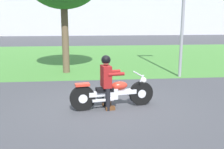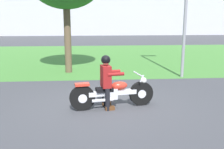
% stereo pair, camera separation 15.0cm
% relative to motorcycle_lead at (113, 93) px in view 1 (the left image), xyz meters
% --- Properties ---
extents(ground, '(120.00, 120.00, 0.00)m').
position_rel_motorcycle_lead_xyz_m(ground, '(-0.22, 0.10, -0.40)').
color(ground, '#424247').
extents(grass_verge, '(60.00, 12.00, 0.01)m').
position_rel_motorcycle_lead_xyz_m(grass_verge, '(-0.22, 9.13, -0.39)').
color(grass_verge, '#478438').
rests_on(grass_verge, ground).
extents(motorcycle_lead, '(2.23, 0.73, 0.88)m').
position_rel_motorcycle_lead_xyz_m(motorcycle_lead, '(0.00, 0.00, 0.00)').
color(motorcycle_lead, black).
rests_on(motorcycle_lead, ground).
extents(rider_lead, '(0.60, 0.53, 1.41)m').
position_rel_motorcycle_lead_xyz_m(rider_lead, '(-0.17, -0.03, 0.42)').
color(rider_lead, black).
rests_on(rider_lead, ground).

